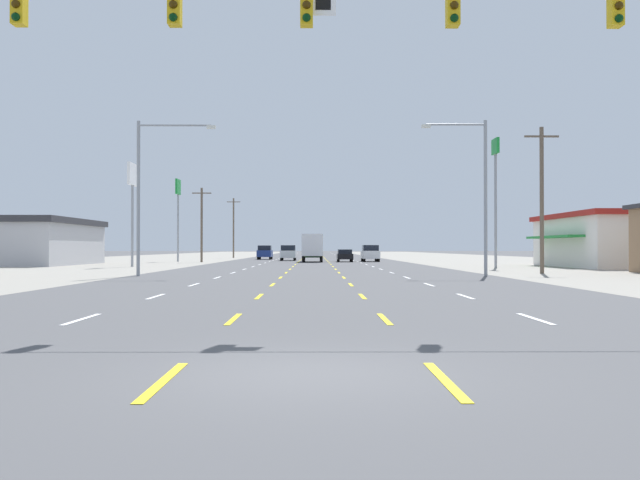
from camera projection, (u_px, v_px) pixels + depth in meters
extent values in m
plane|color=#4C4C4F|center=(313.00, 263.00, 75.17)|extent=(572.00, 572.00, 0.00)
cube|color=gray|center=(83.00, 263.00, 74.97)|extent=(28.00, 440.00, 0.01)
cube|color=gray|center=(542.00, 263.00, 75.37)|extent=(28.00, 440.00, 0.01)
cube|color=white|center=(82.00, 319.00, 16.14)|extent=(0.14, 2.60, 0.01)
cube|color=white|center=(156.00, 297.00, 23.64)|extent=(0.14, 2.60, 0.01)
cube|color=white|center=(194.00, 285.00, 31.13)|extent=(0.14, 2.60, 0.01)
cube|color=white|center=(217.00, 278.00, 38.63)|extent=(0.14, 2.60, 0.01)
cube|color=white|center=(233.00, 273.00, 46.13)|extent=(0.14, 2.60, 0.01)
cube|color=white|center=(244.00, 269.00, 53.63)|extent=(0.14, 2.60, 0.01)
cube|color=white|center=(253.00, 267.00, 61.13)|extent=(0.14, 2.60, 0.01)
cube|color=white|center=(260.00, 265.00, 68.63)|extent=(0.14, 2.60, 0.01)
cube|color=white|center=(265.00, 263.00, 76.13)|extent=(0.14, 2.60, 0.01)
cube|color=white|center=(270.00, 262.00, 83.63)|extent=(0.14, 2.60, 0.01)
cube|color=white|center=(273.00, 260.00, 91.13)|extent=(0.14, 2.60, 0.01)
cube|color=white|center=(276.00, 259.00, 98.63)|extent=(0.14, 2.60, 0.01)
cube|color=white|center=(279.00, 259.00, 106.13)|extent=(0.14, 2.60, 0.01)
cube|color=white|center=(281.00, 258.00, 113.63)|extent=(0.14, 2.60, 0.01)
cube|color=white|center=(283.00, 257.00, 121.13)|extent=(0.14, 2.60, 0.01)
cube|color=white|center=(285.00, 257.00, 128.63)|extent=(0.14, 2.60, 0.01)
cube|color=white|center=(287.00, 256.00, 136.12)|extent=(0.14, 2.60, 0.01)
cube|color=white|center=(288.00, 256.00, 143.62)|extent=(0.14, 2.60, 0.01)
cube|color=white|center=(290.00, 255.00, 151.12)|extent=(0.14, 2.60, 0.01)
cube|color=white|center=(291.00, 255.00, 158.62)|extent=(0.14, 2.60, 0.01)
cube|color=white|center=(292.00, 255.00, 166.12)|extent=(0.14, 2.60, 0.01)
cube|color=white|center=(293.00, 254.00, 173.62)|extent=(0.14, 2.60, 0.01)
cube|color=white|center=(294.00, 254.00, 181.12)|extent=(0.14, 2.60, 0.01)
cube|color=white|center=(295.00, 254.00, 188.62)|extent=(0.14, 2.60, 0.01)
cube|color=white|center=(295.00, 254.00, 196.12)|extent=(0.14, 2.60, 0.01)
cube|color=white|center=(296.00, 253.00, 203.62)|extent=(0.14, 2.60, 0.01)
cube|color=white|center=(297.00, 253.00, 211.12)|extent=(0.14, 2.60, 0.01)
cube|color=white|center=(297.00, 253.00, 218.62)|extent=(0.14, 2.60, 0.01)
cube|color=white|center=(298.00, 253.00, 226.12)|extent=(0.14, 2.60, 0.01)
cube|color=yellow|center=(164.00, 381.00, 8.66)|extent=(0.14, 2.60, 0.01)
cube|color=yellow|center=(234.00, 319.00, 16.16)|extent=(0.14, 2.60, 0.01)
cube|color=yellow|center=(259.00, 296.00, 23.66)|extent=(0.14, 2.60, 0.01)
cube|color=yellow|center=(272.00, 285.00, 31.16)|extent=(0.14, 2.60, 0.01)
cube|color=yellow|center=(281.00, 278.00, 38.66)|extent=(0.14, 2.60, 0.01)
cube|color=yellow|center=(286.00, 273.00, 46.16)|extent=(0.14, 2.60, 0.01)
cube|color=yellow|center=(290.00, 269.00, 53.66)|extent=(0.14, 2.60, 0.01)
cube|color=yellow|center=(293.00, 267.00, 61.16)|extent=(0.14, 2.60, 0.01)
cube|color=yellow|center=(295.00, 265.00, 68.66)|extent=(0.14, 2.60, 0.01)
cube|color=yellow|center=(297.00, 263.00, 76.16)|extent=(0.14, 2.60, 0.01)
cube|color=yellow|center=(299.00, 262.00, 83.66)|extent=(0.14, 2.60, 0.01)
cube|color=yellow|center=(300.00, 260.00, 91.16)|extent=(0.14, 2.60, 0.01)
cube|color=yellow|center=(301.00, 259.00, 98.66)|extent=(0.14, 2.60, 0.01)
cube|color=yellow|center=(302.00, 259.00, 106.16)|extent=(0.14, 2.60, 0.01)
cube|color=yellow|center=(303.00, 258.00, 113.66)|extent=(0.14, 2.60, 0.01)
cube|color=yellow|center=(304.00, 257.00, 121.15)|extent=(0.14, 2.60, 0.01)
cube|color=yellow|center=(304.00, 257.00, 128.65)|extent=(0.14, 2.60, 0.01)
cube|color=yellow|center=(305.00, 256.00, 136.15)|extent=(0.14, 2.60, 0.01)
cube|color=yellow|center=(305.00, 256.00, 143.65)|extent=(0.14, 2.60, 0.01)
cube|color=yellow|center=(306.00, 255.00, 151.15)|extent=(0.14, 2.60, 0.01)
cube|color=yellow|center=(306.00, 255.00, 158.65)|extent=(0.14, 2.60, 0.01)
cube|color=yellow|center=(307.00, 255.00, 166.15)|extent=(0.14, 2.60, 0.01)
cube|color=yellow|center=(307.00, 254.00, 173.65)|extent=(0.14, 2.60, 0.01)
cube|color=yellow|center=(307.00, 254.00, 181.15)|extent=(0.14, 2.60, 0.01)
cube|color=yellow|center=(307.00, 254.00, 188.65)|extent=(0.14, 2.60, 0.01)
cube|color=yellow|center=(308.00, 254.00, 196.15)|extent=(0.14, 2.60, 0.01)
cube|color=yellow|center=(308.00, 253.00, 203.65)|extent=(0.14, 2.60, 0.01)
cube|color=yellow|center=(308.00, 253.00, 211.15)|extent=(0.14, 2.60, 0.01)
cube|color=yellow|center=(308.00, 253.00, 218.65)|extent=(0.14, 2.60, 0.01)
cube|color=yellow|center=(309.00, 253.00, 226.14)|extent=(0.14, 2.60, 0.01)
cube|color=yellow|center=(445.00, 380.00, 8.69)|extent=(0.14, 2.60, 0.01)
cube|color=yellow|center=(385.00, 319.00, 16.19)|extent=(0.14, 2.60, 0.01)
cube|color=yellow|center=(362.00, 296.00, 23.69)|extent=(0.14, 2.60, 0.01)
cube|color=yellow|center=(351.00, 285.00, 31.19)|extent=(0.14, 2.60, 0.01)
cube|color=yellow|center=(344.00, 278.00, 38.69)|extent=(0.14, 2.60, 0.01)
cube|color=yellow|center=(339.00, 273.00, 46.19)|extent=(0.14, 2.60, 0.01)
cube|color=yellow|center=(336.00, 269.00, 53.69)|extent=(0.14, 2.60, 0.01)
cube|color=yellow|center=(333.00, 267.00, 61.19)|extent=(0.14, 2.60, 0.01)
cube|color=yellow|center=(331.00, 265.00, 68.69)|extent=(0.14, 2.60, 0.01)
cube|color=yellow|center=(329.00, 263.00, 76.19)|extent=(0.14, 2.60, 0.01)
cube|color=yellow|center=(328.00, 262.00, 83.69)|extent=(0.14, 2.60, 0.01)
cube|color=yellow|center=(327.00, 260.00, 91.19)|extent=(0.14, 2.60, 0.01)
cube|color=yellow|center=(326.00, 259.00, 98.68)|extent=(0.14, 2.60, 0.01)
cube|color=yellow|center=(325.00, 259.00, 106.18)|extent=(0.14, 2.60, 0.01)
cube|color=yellow|center=(324.00, 258.00, 113.68)|extent=(0.14, 2.60, 0.01)
cube|color=yellow|center=(324.00, 257.00, 121.18)|extent=(0.14, 2.60, 0.01)
cube|color=yellow|center=(323.00, 257.00, 128.68)|extent=(0.14, 2.60, 0.01)
cube|color=yellow|center=(323.00, 256.00, 136.18)|extent=(0.14, 2.60, 0.01)
cube|color=yellow|center=(322.00, 256.00, 143.68)|extent=(0.14, 2.60, 0.01)
cube|color=yellow|center=(322.00, 255.00, 151.18)|extent=(0.14, 2.60, 0.01)
cube|color=yellow|center=(322.00, 255.00, 158.68)|extent=(0.14, 2.60, 0.01)
cube|color=yellow|center=(321.00, 255.00, 166.18)|extent=(0.14, 2.60, 0.01)
cube|color=yellow|center=(321.00, 254.00, 173.68)|extent=(0.14, 2.60, 0.01)
cube|color=yellow|center=(321.00, 254.00, 181.18)|extent=(0.14, 2.60, 0.01)
cube|color=yellow|center=(320.00, 254.00, 188.68)|extent=(0.14, 2.60, 0.01)
cube|color=yellow|center=(320.00, 254.00, 196.18)|extent=(0.14, 2.60, 0.01)
cube|color=yellow|center=(320.00, 253.00, 203.67)|extent=(0.14, 2.60, 0.01)
cube|color=yellow|center=(320.00, 253.00, 211.17)|extent=(0.14, 2.60, 0.01)
cube|color=yellow|center=(320.00, 253.00, 218.67)|extent=(0.14, 2.60, 0.01)
cube|color=yellow|center=(319.00, 253.00, 226.17)|extent=(0.14, 2.60, 0.01)
cube|color=white|center=(535.00, 319.00, 16.22)|extent=(0.14, 2.60, 0.01)
cube|color=white|center=(465.00, 296.00, 23.72)|extent=(0.14, 2.60, 0.01)
cube|color=white|center=(429.00, 285.00, 31.22)|extent=(0.14, 2.60, 0.01)
cube|color=white|center=(407.00, 278.00, 38.72)|extent=(0.14, 2.60, 0.01)
cube|color=white|center=(392.00, 273.00, 46.22)|extent=(0.14, 2.60, 0.01)
cube|color=white|center=(381.00, 269.00, 53.72)|extent=(0.14, 2.60, 0.01)
cube|color=white|center=(373.00, 267.00, 61.22)|extent=(0.14, 2.60, 0.01)
cube|color=white|center=(366.00, 265.00, 68.72)|extent=(0.14, 2.60, 0.01)
cube|color=white|center=(361.00, 263.00, 76.21)|extent=(0.14, 2.60, 0.01)
cube|color=white|center=(357.00, 262.00, 83.71)|extent=(0.14, 2.60, 0.01)
cube|color=white|center=(354.00, 260.00, 91.21)|extent=(0.14, 2.60, 0.01)
cube|color=white|center=(351.00, 259.00, 98.71)|extent=(0.14, 2.60, 0.01)
cube|color=white|center=(348.00, 259.00, 106.21)|extent=(0.14, 2.60, 0.01)
cube|color=white|center=(346.00, 258.00, 113.71)|extent=(0.14, 2.60, 0.01)
cube|color=white|center=(344.00, 257.00, 121.21)|extent=(0.14, 2.60, 0.01)
cube|color=white|center=(342.00, 257.00, 128.71)|extent=(0.14, 2.60, 0.01)
cube|color=white|center=(341.00, 256.00, 136.21)|extent=(0.14, 2.60, 0.01)
cube|color=white|center=(339.00, 256.00, 143.71)|extent=(0.14, 2.60, 0.01)
cube|color=white|center=(338.00, 255.00, 151.21)|extent=(0.14, 2.60, 0.01)
cube|color=white|center=(337.00, 255.00, 158.71)|extent=(0.14, 2.60, 0.01)
cube|color=white|center=(336.00, 255.00, 166.21)|extent=(0.14, 2.60, 0.01)
cube|color=white|center=(335.00, 254.00, 173.71)|extent=(0.14, 2.60, 0.01)
cube|color=white|center=(334.00, 254.00, 181.20)|extent=(0.14, 2.60, 0.01)
cube|color=white|center=(333.00, 254.00, 188.70)|extent=(0.14, 2.60, 0.01)
cube|color=white|center=(333.00, 254.00, 196.20)|extent=(0.14, 2.60, 0.01)
cube|color=white|center=(332.00, 253.00, 203.70)|extent=(0.14, 2.60, 0.01)
cube|color=white|center=(331.00, 253.00, 211.20)|extent=(0.14, 2.60, 0.01)
cube|color=white|center=(331.00, 253.00, 218.70)|extent=(0.14, 2.60, 0.01)
cube|color=white|center=(330.00, 253.00, 226.20)|extent=(0.14, 2.60, 0.01)
cube|color=white|center=(323.00, 3.00, 16.55)|extent=(0.60, 0.04, 0.60)
cube|color=black|center=(323.00, 2.00, 16.52)|extent=(0.36, 0.01, 0.36)
cube|color=gold|center=(453.00, 7.00, 16.53)|extent=(0.30, 0.34, 0.92)
sphere|color=#352202|center=(454.00, 5.00, 16.35)|extent=(0.20, 0.20, 0.20)
sphere|color=black|center=(454.00, 18.00, 16.34)|extent=(0.20, 0.20, 0.20)
cube|color=gold|center=(616.00, 7.00, 16.56)|extent=(0.30, 0.34, 0.92)
sphere|color=#352202|center=(619.00, 6.00, 16.38)|extent=(0.20, 0.20, 0.20)
sphere|color=black|center=(619.00, 18.00, 16.37)|extent=(0.20, 0.20, 0.20)
cube|color=gold|center=(307.00, 7.00, 16.50)|extent=(0.30, 0.34, 0.92)
sphere|color=#352202|center=(307.00, 5.00, 16.32)|extent=(0.20, 0.20, 0.20)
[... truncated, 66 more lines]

